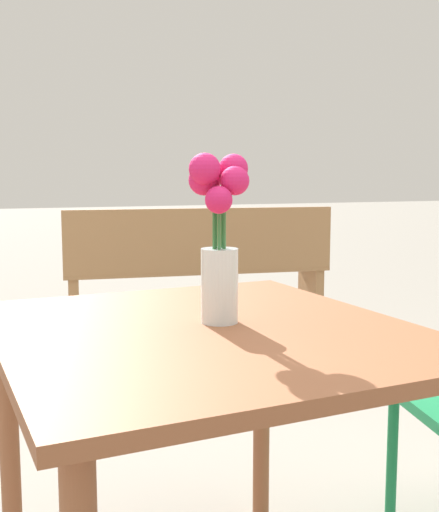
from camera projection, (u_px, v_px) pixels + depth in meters
table_front at (205, 371)px, 1.38m from camera, size 0.90×0.99×0.74m
flower_vase at (219, 235)px, 1.38m from camera, size 0.14×0.14×0.37m
bench_near at (200, 267)px, 4.13m from camera, size 1.75×0.58×0.85m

